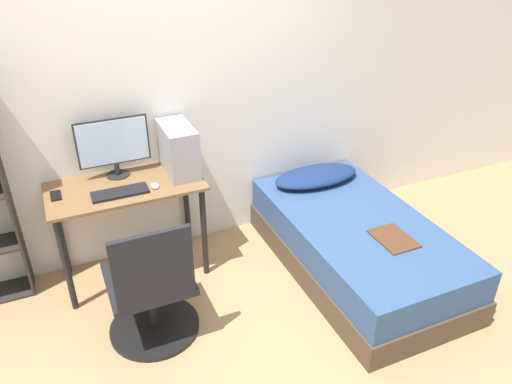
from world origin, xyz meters
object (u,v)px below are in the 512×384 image
(office_chair, at_px, (152,295))
(pc_tower, at_px, (178,149))
(bed, at_px, (356,245))
(monitor, at_px, (113,145))
(keyboard, at_px, (120,193))

(office_chair, xyz_separation_m, pc_tower, (0.44, 0.76, 0.61))
(office_chair, xyz_separation_m, bed, (1.60, 0.08, -0.12))
(bed, relative_size, monitor, 3.60)
(keyboard, xyz_separation_m, pc_tower, (0.47, 0.16, 0.17))
(keyboard, relative_size, pc_tower, 0.92)
(office_chair, height_order, bed, office_chair)
(bed, xyz_separation_m, keyboard, (-1.63, 0.53, 0.56))
(keyboard, bearing_deg, pc_tower, 18.50)
(bed, bearing_deg, pc_tower, 149.36)
(office_chair, distance_m, bed, 1.60)
(office_chair, height_order, pc_tower, pc_tower)
(office_chair, relative_size, pc_tower, 2.24)
(monitor, bearing_deg, office_chair, -90.37)
(office_chair, relative_size, keyboard, 2.42)
(office_chair, relative_size, bed, 0.51)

